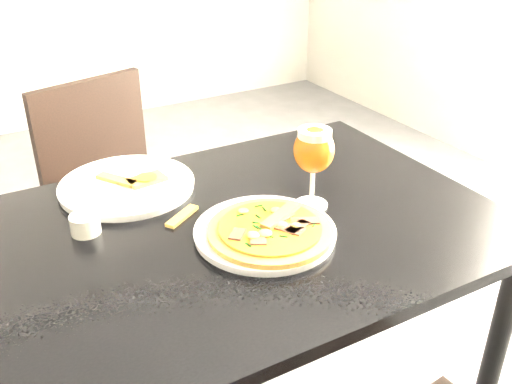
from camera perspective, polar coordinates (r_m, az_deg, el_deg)
dining_table at (r=1.30m, az=-2.69°, el=-6.86°), size 1.21×0.82×0.75m
chair_far at (r=1.92m, az=-13.49°, el=-1.26°), size 0.50×0.50×0.88m
plate_main at (r=1.21m, az=0.89°, el=-4.04°), size 0.34×0.34×0.02m
pizza at (r=1.19m, az=1.45°, el=-3.75°), size 0.26×0.26×0.03m
plate_second at (r=1.43m, az=-12.77°, el=0.62°), size 0.38×0.38×0.02m
crust_scraps at (r=1.43m, az=-11.85°, el=1.24°), size 0.15×0.12×0.01m
loose_crust at (r=1.29m, az=-7.40°, el=-2.40°), size 0.10×0.07×0.01m
sauce_cup at (r=1.27m, az=-16.74°, el=-3.03°), size 0.06×0.06×0.04m
beer_glass at (r=1.27m, az=5.81°, el=4.14°), size 0.09×0.09×0.19m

